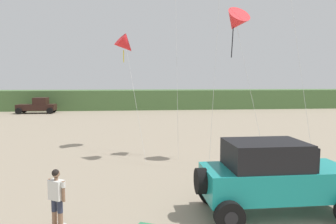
% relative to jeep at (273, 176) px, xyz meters
% --- Properties ---
extents(dune_ridge, '(90.00, 6.13, 2.74)m').
position_rel_jeep_xyz_m(dune_ridge, '(1.05, 39.01, 0.17)').
color(dune_ridge, '#4C703D').
rests_on(dune_ridge, ground_plane).
extents(jeep, '(4.86, 2.40, 2.26)m').
position_rel_jeep_xyz_m(jeep, '(0.00, 0.00, 0.00)').
color(jeep, teal).
rests_on(jeep, ground_plane).
extents(person_watching, '(0.54, 0.45, 1.67)m').
position_rel_jeep_xyz_m(person_watching, '(-6.35, -0.30, -0.26)').
color(person_watching, '#8C664C').
rests_on(person_watching, ground_plane).
extents(distant_pickup, '(4.60, 2.37, 1.98)m').
position_rel_jeep_xyz_m(distant_pickup, '(-16.13, 33.34, -0.26)').
color(distant_pickup, black).
rests_on(distant_pickup, ground_plane).
extents(kite_orange_streamer, '(1.84, 3.68, 7.98)m').
position_rel_jeep_xyz_m(kite_orange_streamer, '(1.07, 7.40, 5.90)').
color(kite_orange_streamer, red).
rests_on(kite_orange_streamer, ground_plane).
extents(kite_red_delta, '(1.83, 5.19, 6.90)m').
position_rel_jeep_xyz_m(kite_red_delta, '(-4.60, 11.00, 5.03)').
color(kite_red_delta, red).
rests_on(kite_red_delta, ground_plane).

